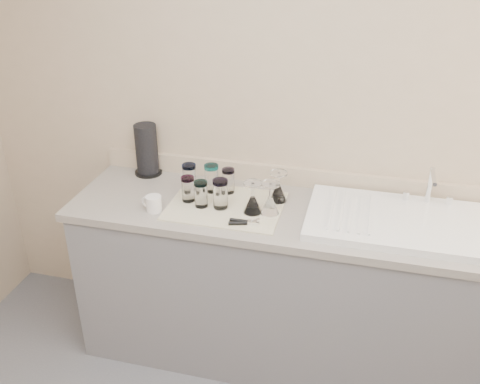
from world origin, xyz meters
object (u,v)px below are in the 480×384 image
(tumbler_teal, at_px, (189,177))
(tumbler_lavender, at_px, (220,194))
(tumbler_blue, at_px, (201,194))
(tumbler_purple, at_px, (228,181))
(can_opener, at_px, (244,222))
(white_mug, at_px, (153,204))
(goblet_front_left, at_px, (253,202))
(tumbler_magenta, at_px, (188,189))
(tumbler_cyan, at_px, (212,178))
(paper_towel_roll, at_px, (147,150))
(sink_unit, at_px, (397,221))
(goblet_front_right, at_px, (270,203))
(goblet_back_right, at_px, (278,191))

(tumbler_teal, height_order, tumbler_lavender, tumbler_lavender)
(tumbler_blue, height_order, tumbler_lavender, tumbler_lavender)
(tumbler_blue, relative_size, tumbler_lavender, 0.89)
(tumbler_purple, bearing_deg, can_opener, -61.54)
(white_mug, bearing_deg, goblet_front_left, 10.92)
(tumbler_magenta, bearing_deg, tumbler_blue, -24.51)
(tumbler_cyan, xyz_separation_m, paper_towel_roll, (-0.41, 0.13, 0.06))
(sink_unit, height_order, goblet_front_right, sink_unit)
(sink_unit, height_order, paper_towel_roll, paper_towel_roll)
(tumbler_magenta, xyz_separation_m, goblet_front_right, (0.42, -0.02, -0.01))
(goblet_front_right, bearing_deg, goblet_front_left, -170.28)
(tumbler_purple, distance_m, can_opener, 0.33)
(tumbler_magenta, bearing_deg, white_mug, -137.30)
(tumbler_teal, bearing_deg, white_mug, -113.01)
(goblet_front_left, xyz_separation_m, paper_towel_roll, (-0.66, 0.29, 0.08))
(white_mug, bearing_deg, can_opener, -3.27)
(sink_unit, bearing_deg, can_opener, -164.78)
(sink_unit, bearing_deg, tumbler_cyan, 174.18)
(goblet_front_right, height_order, white_mug, goblet_front_right)
(tumbler_purple, relative_size, goblet_front_left, 0.82)
(sink_unit, bearing_deg, goblet_front_left, -174.16)
(tumbler_magenta, bearing_deg, can_opener, -24.88)
(tumbler_blue, xyz_separation_m, can_opener, (0.24, -0.11, -0.06))
(tumbler_purple, height_order, paper_towel_roll, paper_towel_roll)
(goblet_back_right, height_order, paper_towel_roll, paper_towel_roll)
(tumbler_purple, distance_m, tumbler_blue, 0.19)
(sink_unit, height_order, tumbler_blue, sink_unit)
(paper_towel_roll, bearing_deg, can_opener, -32.37)
(can_opener, xyz_separation_m, paper_towel_roll, (-0.65, 0.41, 0.12))
(goblet_front_right, bearing_deg, sink_unit, 5.30)
(tumbler_magenta, bearing_deg, sink_unit, 1.99)
(goblet_front_left, relative_size, goblet_front_right, 1.00)
(goblet_back_right, bearing_deg, goblet_front_left, -122.95)
(sink_unit, bearing_deg, paper_towel_roll, 170.35)
(goblet_front_right, bearing_deg, white_mug, -169.26)
(tumbler_blue, xyz_separation_m, tumbler_lavender, (0.09, 0.01, 0.01))
(tumbler_teal, height_order, goblet_front_left, goblet_front_left)
(tumbler_cyan, relative_size, white_mug, 1.30)
(paper_towel_roll, bearing_deg, goblet_front_right, -20.74)
(sink_unit, relative_size, tumbler_purple, 6.34)
(tumbler_magenta, xyz_separation_m, can_opener, (0.32, -0.15, -0.06))
(tumbler_cyan, bearing_deg, tumbler_teal, -173.28)
(tumbler_purple, bearing_deg, tumbler_teal, -173.89)
(tumbler_magenta, distance_m, paper_towel_roll, 0.42)
(tumbler_lavender, distance_m, goblet_front_left, 0.16)
(tumbler_cyan, bearing_deg, tumbler_blue, -90.75)
(goblet_front_right, relative_size, white_mug, 1.41)
(goblet_front_right, distance_m, can_opener, 0.17)
(sink_unit, relative_size, goblet_back_right, 5.32)
(sink_unit, bearing_deg, goblet_front_right, -174.70)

